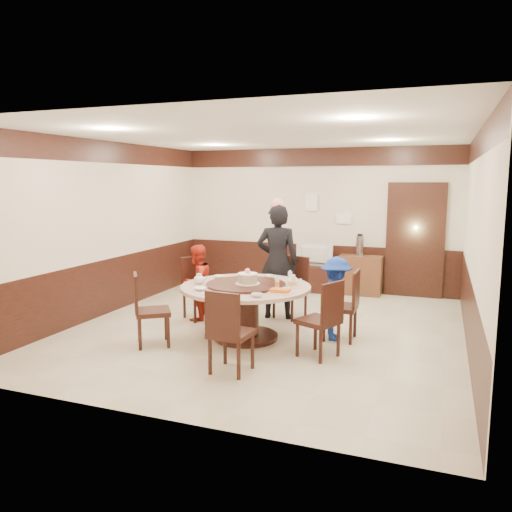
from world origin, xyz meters
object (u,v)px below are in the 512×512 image
at_px(person_standing, 277,262).
at_px(person_red, 197,282).
at_px(side_cabinet, 360,275).
at_px(person_blue, 336,299).
at_px(thermos, 360,246).
at_px(banquet_table, 246,301).
at_px(tv_stand, 312,278).
at_px(birthday_cake, 248,278).
at_px(shrimp_platter, 280,292).
at_px(television, 313,255).

relative_size(person_standing, person_red, 1.52).
relative_size(person_red, side_cabinet, 1.48).
relative_size(person_blue, thermos, 3.02).
bearing_deg(person_standing, banquet_table, 75.09).
relative_size(banquet_table, tv_stand, 2.09).
bearing_deg(person_blue, banquet_table, 98.53).
bearing_deg(person_red, tv_stand, 168.09).
distance_m(banquet_table, person_red, 1.24).
relative_size(birthday_cake, tv_stand, 0.39).
xyz_separation_m(shrimp_platter, side_cabinet, (0.46, 3.62, -0.40)).
bearing_deg(thermos, birthday_cake, -106.42).
xyz_separation_m(birthday_cake, thermos, (0.98, 3.34, 0.08)).
relative_size(birthday_cake, shrimp_platter, 1.10).
xyz_separation_m(person_red, thermos, (2.09, 2.67, 0.35)).
bearing_deg(person_blue, tv_stand, 9.69).
bearing_deg(person_red, thermos, 154.19).
xyz_separation_m(banquet_table, side_cabinet, (1.05, 3.30, -0.16)).
bearing_deg(birthday_cake, thermos, 73.58).
bearing_deg(person_red, side_cabinet, 153.79).
relative_size(shrimp_platter, thermos, 0.79).
distance_m(shrimp_platter, television, 3.62).
distance_m(birthday_cake, tv_stand, 3.36).
xyz_separation_m(tv_stand, television, (0.00, 0.00, 0.47)).
bearing_deg(person_blue, television, 9.69).
height_order(banquet_table, person_standing, person_standing).
bearing_deg(person_red, person_standing, 127.54).
height_order(television, side_cabinet, television).
relative_size(tv_stand, television, 1.11).
bearing_deg(tv_stand, shrimp_platter, -82.43).
height_order(tv_stand, side_cabinet, side_cabinet).
height_order(person_standing, shrimp_platter, person_standing).
xyz_separation_m(person_standing, person_blue, (1.09, -0.77, -0.33)).
height_order(birthday_cake, television, birthday_cake).
height_order(person_standing, person_red, person_standing).
bearing_deg(birthday_cake, television, 88.67).
bearing_deg(tv_stand, television, 0.00).
xyz_separation_m(person_red, person_blue, (2.23, -0.23, -0.02)).
height_order(banquet_table, tv_stand, banquet_table).
bearing_deg(banquet_table, person_standing, 86.44).
xyz_separation_m(person_red, birthday_cake, (1.11, -0.67, 0.26)).
distance_m(banquet_table, tv_stand, 3.29).
relative_size(person_standing, shrimp_platter, 6.02).
relative_size(banquet_table, side_cabinet, 2.22).
distance_m(banquet_table, person_blue, 1.23).
bearing_deg(side_cabinet, person_standing, -114.72).
relative_size(tv_stand, thermos, 2.24).
relative_size(banquet_table, person_standing, 0.98).
xyz_separation_m(person_blue, tv_stand, (-1.05, 2.87, -0.32)).
bearing_deg(side_cabinet, tv_stand, -178.17).
distance_m(television, side_cabinet, 1.00).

